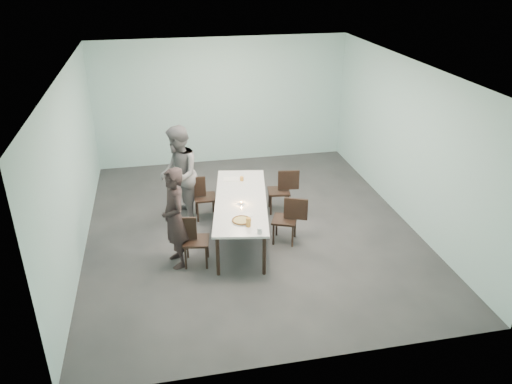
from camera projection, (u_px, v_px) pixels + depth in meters
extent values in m
plane|color=#333335|center=(250.00, 228.00, 9.46)|extent=(7.00, 7.00, 0.00)
cube|color=#ACD9D7|center=(222.00, 102.00, 11.90)|extent=(6.00, 0.02, 3.00)
cube|color=#ACD9D7|center=(308.00, 262.00, 5.72)|extent=(6.00, 0.02, 3.00)
cube|color=#ACD9D7|center=(73.00, 167.00, 8.27)|extent=(0.02, 7.00, 3.00)
cube|color=#ACD9D7|center=(407.00, 142.00, 9.35)|extent=(0.02, 7.00, 3.00)
cube|color=white|center=(249.00, 68.00, 8.16)|extent=(6.00, 7.00, 0.02)
cube|color=white|center=(241.00, 200.00, 8.87)|extent=(1.34, 2.72, 0.04)
cylinder|color=black|center=(218.00, 256.00, 7.93)|extent=(0.06, 0.06, 0.71)
cylinder|color=black|center=(223.00, 190.00, 10.12)|extent=(0.06, 0.06, 0.71)
cylinder|color=black|center=(264.00, 255.00, 7.94)|extent=(0.06, 0.06, 0.71)
cylinder|color=black|center=(259.00, 190.00, 10.14)|extent=(0.06, 0.06, 0.71)
cube|color=black|center=(196.00, 241.00, 8.20)|extent=(0.48, 0.48, 0.04)
cube|color=black|center=(184.00, 228.00, 8.09)|extent=(0.42, 0.11, 0.40)
cylinder|color=black|center=(186.00, 258.00, 8.14)|extent=(0.04, 0.04, 0.41)
cylinder|color=black|center=(188.00, 247.00, 8.44)|extent=(0.04, 0.04, 0.41)
cylinder|color=black|center=(206.00, 258.00, 8.15)|extent=(0.04, 0.04, 0.41)
cylinder|color=black|center=(208.00, 247.00, 8.45)|extent=(0.04, 0.04, 0.41)
cube|color=black|center=(205.00, 197.00, 9.66)|extent=(0.42, 0.42, 0.04)
cube|color=black|center=(195.00, 187.00, 9.52)|extent=(0.42, 0.04, 0.40)
cylinder|color=black|center=(198.00, 212.00, 9.58)|extent=(0.04, 0.04, 0.41)
cylinder|color=black|center=(196.00, 204.00, 9.88)|extent=(0.04, 0.04, 0.41)
cylinder|color=black|center=(215.00, 211.00, 9.64)|extent=(0.04, 0.04, 0.41)
cylinder|color=black|center=(213.00, 203.00, 9.94)|extent=(0.04, 0.04, 0.41)
cube|color=black|center=(285.00, 220.00, 8.85)|extent=(0.55, 0.55, 0.04)
cube|color=black|center=(296.00, 209.00, 8.71)|extent=(0.40, 0.20, 0.40)
cylinder|color=black|center=(295.00, 227.00, 9.06)|extent=(0.04, 0.04, 0.41)
cylinder|color=black|center=(293.00, 237.00, 8.76)|extent=(0.04, 0.04, 0.41)
cylinder|color=black|center=(277.00, 225.00, 9.12)|extent=(0.04, 0.04, 0.41)
cylinder|color=black|center=(273.00, 235.00, 8.82)|extent=(0.04, 0.04, 0.41)
cube|color=black|center=(279.00, 191.00, 9.90)|extent=(0.47, 0.47, 0.04)
cube|color=black|center=(289.00, 180.00, 9.81)|extent=(0.42, 0.10, 0.40)
cylinder|color=black|center=(286.00, 197.00, 10.16)|extent=(0.04, 0.04, 0.41)
cylinder|color=black|center=(288.00, 205.00, 9.86)|extent=(0.04, 0.04, 0.41)
cylinder|color=black|center=(269.00, 198.00, 10.14)|extent=(0.04, 0.04, 0.41)
cylinder|color=black|center=(271.00, 205.00, 9.84)|extent=(0.04, 0.04, 0.41)
imported|color=black|center=(175.00, 218.00, 8.01)|extent=(0.55, 0.70, 1.71)
imported|color=slate|center=(179.00, 174.00, 9.40)|extent=(0.73, 0.93, 1.87)
cylinder|color=white|center=(242.00, 221.00, 8.13)|extent=(0.34, 0.34, 0.01)
cylinder|color=tan|center=(242.00, 220.00, 8.12)|extent=(0.30, 0.30, 0.01)
torus|color=brown|center=(241.00, 220.00, 8.12)|extent=(0.32, 0.32, 0.03)
cylinder|color=white|center=(248.00, 215.00, 8.32)|extent=(0.18, 0.18, 0.01)
cylinder|color=orange|center=(248.00, 222.00, 7.95)|extent=(0.08, 0.08, 0.15)
cylinder|color=silver|center=(260.00, 231.00, 7.78)|extent=(0.08, 0.08, 0.09)
cylinder|color=silver|center=(241.00, 203.00, 8.68)|extent=(0.06, 0.06, 0.03)
cylinder|color=orange|center=(241.00, 202.00, 8.67)|extent=(0.04, 0.04, 0.01)
cylinder|color=orange|center=(242.00, 179.00, 9.58)|extent=(0.07, 0.07, 0.08)
cube|color=silver|center=(231.00, 179.00, 9.64)|extent=(0.33, 0.27, 0.01)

